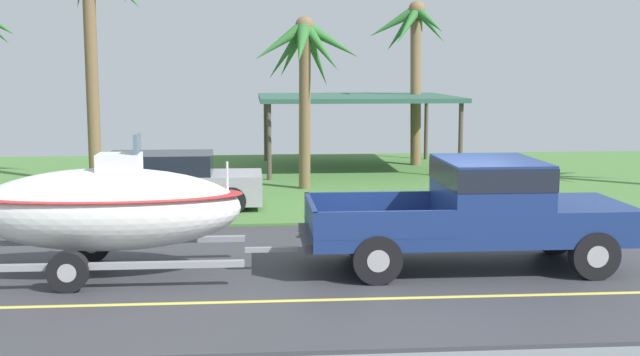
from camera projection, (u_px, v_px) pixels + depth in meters
name	position (u px, v px, depth m)	size (l,w,h in m)	color
ground	(374.00, 194.00, 22.64)	(36.00, 22.00, 0.11)	#38383D
pickup_truck_towing	(487.00, 208.00, 14.27)	(5.69, 2.15, 1.88)	navy
boat_on_trailer	(106.00, 208.00, 13.73)	(5.66, 2.24, 2.36)	gray
parked_sedan_near	(167.00, 182.00, 19.99)	(4.43, 1.83, 1.38)	#99999E
carport_awning	(356.00, 99.00, 27.29)	(6.31, 5.49, 2.47)	#4C4238
palm_tree_near_right	(305.00, 59.00, 22.54)	(3.11, 2.96, 4.78)	brown
palm_tree_far_right	(413.00, 43.00, 28.27)	(2.80, 3.07, 5.61)	brown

